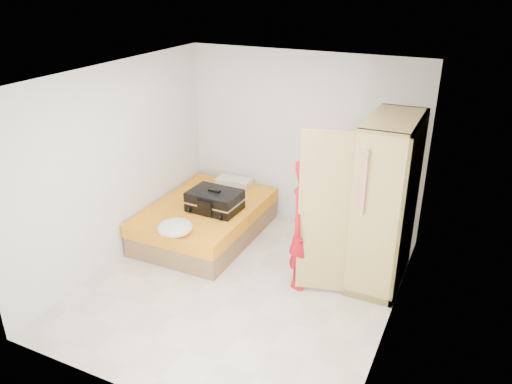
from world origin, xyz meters
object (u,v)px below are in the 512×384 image
at_px(suitcase, 215,201).
at_px(round_cushion, 175,228).
at_px(wardrobe, 381,207).
at_px(person, 308,225).
at_px(bed, 206,220).

bearing_deg(suitcase, round_cushion, -95.98).
distance_m(wardrobe, person, 0.91).
xyz_separation_m(wardrobe, person, (-0.75, -0.48, -0.18)).
bearing_deg(round_cushion, wardrobe, 19.61).
bearing_deg(wardrobe, person, -147.14).
xyz_separation_m(bed, person, (1.75, -0.52, 0.57)).
relative_size(wardrobe, suitcase, 2.84).
distance_m(person, round_cushion, 1.72).
distance_m(wardrobe, suitcase, 2.32).
distance_m(bed, person, 1.92).
height_order(wardrobe, person, wardrobe).
bearing_deg(person, wardrobe, -37.00).
distance_m(bed, suitcase, 0.44).
bearing_deg(bed, wardrobe, -0.96).
height_order(bed, round_cushion, round_cushion).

